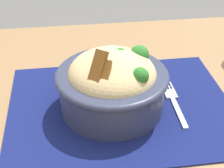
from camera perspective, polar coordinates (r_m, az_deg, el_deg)
table at (r=0.66m, az=1.63°, el=-9.75°), size 1.15×0.77×0.72m
placemat at (r=0.62m, az=1.22°, el=-3.85°), size 0.40×0.31×0.00m
bowl at (r=0.59m, az=0.06°, el=0.24°), size 0.20×0.20×0.13m
fork at (r=0.64m, az=10.29°, el=-2.89°), size 0.02×0.14×0.00m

